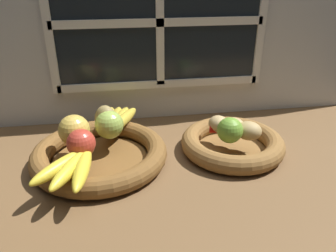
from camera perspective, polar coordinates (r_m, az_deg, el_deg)
The scene contains 15 objects.
ground_plane at distance 87.15cm, azimuth 1.35°, elevation -6.84°, with size 140.00×90.00×3.00cm, color brown.
back_wall at distance 104.32cm, azimuth -1.58°, elevation 16.05°, with size 140.00×4.60×55.00cm.
fruit_bowl_left at distance 86.23cm, azimuth -11.77°, elevation -4.84°, with size 34.63×34.63×5.03cm.
fruit_bowl_right at distance 91.10cm, azimuth 11.10°, elevation -3.00°, with size 27.91×27.91×5.03cm.
apple_golden_left at distance 85.16cm, azimuth -16.01°, elevation -0.69°, with size 7.84×7.84×7.84cm, color gold.
apple_red_front at distance 79.54cm, azimuth -14.88°, elevation -2.91°, with size 6.81×6.81×6.81cm, color #B73828.
apple_green_back at distance 86.52cm, azimuth -10.19°, elevation 0.23°, with size 7.46×7.46×7.46cm, color #99B74C.
pear_brown at distance 88.29cm, azimuth -10.74°, elevation 1.00°, with size 6.33×5.42×8.21cm, color olive.
banana_bunch_front at distance 74.60cm, azimuth -16.31°, elevation -6.78°, with size 13.62×18.44×3.16cm.
banana_bunch_back at distance 94.34cm, azimuth -9.21°, elevation 1.09°, with size 12.49×18.11×3.15cm.
potato_large at distance 88.79cm, azimuth 11.38°, elevation -0.09°, with size 6.46×4.63×4.91cm, color tan.
potato_small at distance 87.39cm, azimuth 13.86°, elevation -0.81°, with size 6.72×5.71×4.87cm, color tan.
potato_oblong at distance 90.03cm, azimuth 8.82°, elevation 0.35°, with size 6.08×5.38×4.50cm, color tan.
lime_near at distance 84.60cm, azimuth 10.72°, elevation -0.73°, with size 6.65×6.65×6.65cm, color #6B9E33.
chili_pepper at distance 89.33cm, azimuth 11.71°, elevation -0.86°, with size 2.39×2.39×13.92cm, color red.
Camera 1 is at (-13.86, -72.13, 45.41)cm, focal length 35.02 mm.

